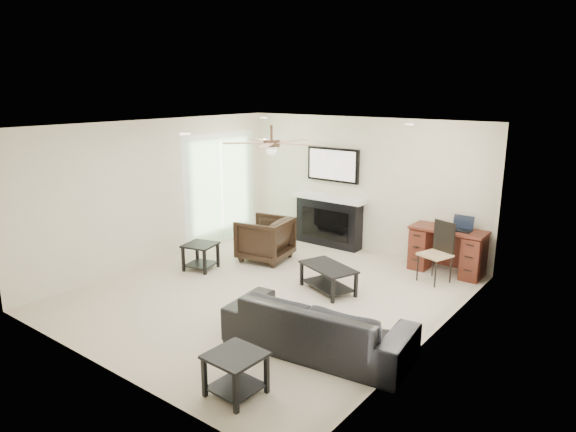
# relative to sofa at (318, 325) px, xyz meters

# --- Properties ---
(room_shell) EXTENTS (5.50, 5.54, 2.52)m
(room_shell) POSITION_rel_sofa_xyz_m (-1.38, 1.07, 1.36)
(room_shell) COLOR #BAAE96
(room_shell) RESTS_ON ground
(sofa) EXTENTS (2.30, 1.13, 0.64)m
(sofa) POSITION_rel_sofa_xyz_m (0.00, 0.00, 0.00)
(sofa) COLOR black
(sofa) RESTS_ON ground
(armchair) EXTENTS (0.99, 0.97, 0.78)m
(armchair) POSITION_rel_sofa_xyz_m (-2.60, 2.15, 0.07)
(armchair) COLOR black
(armchair) RESTS_ON ground
(coffee_table) EXTENTS (1.02, 0.79, 0.40)m
(coffee_table) POSITION_rel_sofa_xyz_m (-0.90, 1.60, -0.12)
(coffee_table) COLOR black
(coffee_table) RESTS_ON ground
(end_table_near) EXTENTS (0.54, 0.54, 0.45)m
(end_table_near) POSITION_rel_sofa_xyz_m (-0.15, -1.25, -0.10)
(end_table_near) COLOR black
(end_table_near) RESTS_ON ground
(end_table_left) EXTENTS (0.61, 0.61, 0.45)m
(end_table_left) POSITION_rel_sofa_xyz_m (-3.15, 1.10, -0.10)
(end_table_left) COLOR black
(end_table_left) RESTS_ON ground
(fireplace_unit) EXTENTS (1.52, 0.34, 1.91)m
(fireplace_unit) POSITION_rel_sofa_xyz_m (-2.18, 3.57, 0.63)
(fireplace_unit) COLOR black
(fireplace_unit) RESTS_ON ground
(desk) EXTENTS (1.22, 0.56, 0.76)m
(desk) POSITION_rel_sofa_xyz_m (0.23, 3.50, 0.06)
(desk) COLOR #3C170F
(desk) RESTS_ON ground
(desk_chair) EXTENTS (0.54, 0.55, 0.97)m
(desk_chair) POSITION_rel_sofa_xyz_m (0.23, 2.95, 0.16)
(desk_chair) COLOR black
(desk_chair) RESTS_ON ground
(laptop) EXTENTS (0.33, 0.24, 0.23)m
(laptop) POSITION_rel_sofa_xyz_m (0.43, 3.48, 0.55)
(laptop) COLOR black
(laptop) RESTS_ON desk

